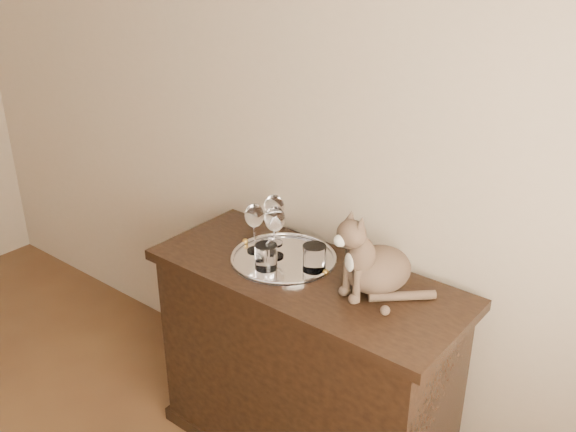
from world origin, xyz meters
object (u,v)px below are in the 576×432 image
Objects in this scene: cat at (379,249)px; wine_glass_c at (255,228)px; tray at (284,259)px; wine_glass_a at (274,220)px; tumbler_b at (266,257)px; wine_glass_d at (275,232)px; sideboard at (305,368)px; tumbler_c at (314,258)px.

wine_glass_c is at bearing -151.28° from cat.
wine_glass_a is (-0.11, 0.07, 0.11)m from tray.
wine_glass_a reaches higher than tumbler_b.
wine_glass_c is 0.51m from cat.
cat is (0.42, 0.05, 0.05)m from wine_glass_d.
cat reaches higher than wine_glass_c.
cat is (0.26, 0.07, 0.58)m from sideboard.
wine_glass_a reaches higher than wine_glass_d.
sideboard is at bearing -11.32° from tray.
wine_glass_c is at bearing -174.62° from tumbler_c.
tray is 1.94× the size of wine_glass_d.
cat is at bearing 6.75° from wine_glass_d.
wine_glass_c is (-0.25, 0.00, 0.53)m from sideboard.
wine_glass_c is at bearing -170.67° from tray.
cat is at bearing 9.04° from tumbler_c.
wine_glass_d is (-0.16, 0.02, 0.54)m from sideboard.
wine_glass_a is 2.21× the size of tumbler_b.
sideboard is 0.45m from tray.
wine_glass_a reaches higher than tumbler_c.
wine_glass_c reaches higher than tray.
wine_glass_c is at bearing 178.94° from sideboard.
wine_glass_d is 2.11× the size of tumbler_c.
tray is at bearing 9.33° from wine_glass_c.
wine_glass_d is (0.09, 0.01, 0.00)m from wine_glass_c.
wine_glass_d reaches higher than sideboard.
tumbler_c is (0.26, 0.02, -0.05)m from wine_glass_c.
wine_glass_c is 0.15m from tumbler_b.
wine_glass_a is 0.66× the size of cat.
wine_glass_a is at bearing 131.32° from wine_glass_d.
wine_glass_d is at bearing 8.99° from wine_glass_c.
cat is (0.49, -0.03, 0.05)m from wine_glass_a.
wine_glass_c reaches higher than sideboard.
wine_glass_d is 0.66× the size of cat.
wine_glass_c reaches higher than tumbler_c.
tumbler_b is (0.12, -0.07, -0.05)m from wine_glass_c.
cat is at bearing 14.84° from sideboard.
tray is at bearing 168.68° from sideboard.
tumbler_b is at bearing -59.08° from wine_glass_a.
sideboard is 0.50m from tumbler_b.
tumbler_c is 0.31× the size of cat.
tumbler_c is at bearing 1.79° from tray.
sideboard is at bearing -114.98° from tumbler_c.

